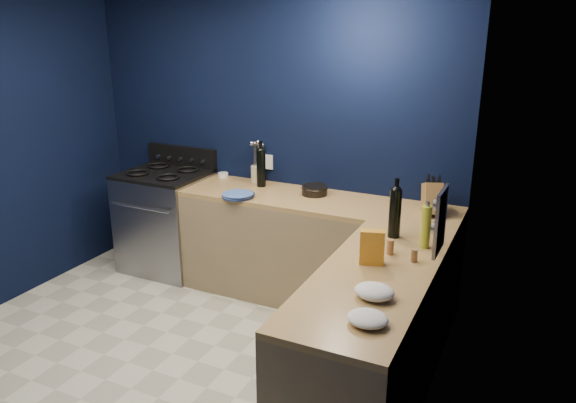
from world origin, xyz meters
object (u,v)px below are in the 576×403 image
Objects in this scene: knife_block at (432,199)px; gas_range at (167,222)px; plate_stack at (238,195)px; utensil_crock at (258,174)px; crouton_bag at (372,247)px.

gas_range is at bearing 160.64° from knife_block.
plate_stack is 0.49m from utensil_crock.
knife_block reaches higher than crouton_bag.
plate_stack is (0.92, -0.22, 0.46)m from gas_range.
gas_range is at bearing 166.85° from plate_stack.
knife_block is at bearing 1.38° from gas_range.
knife_block is (1.52, 0.27, 0.10)m from plate_stack.
utensil_crock is 0.63× the size of knife_block.
knife_block is at bearing 66.43° from crouton_bag.
plate_stack is 1.77× the size of utensil_crock.
gas_range is 4.36× the size of crouton_bag.
plate_stack is at bearing -81.10° from utensil_crock.
knife_block reaches higher than plate_stack.
gas_range is 6.27× the size of utensil_crock.
crouton_bag reaches higher than utensil_crock.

